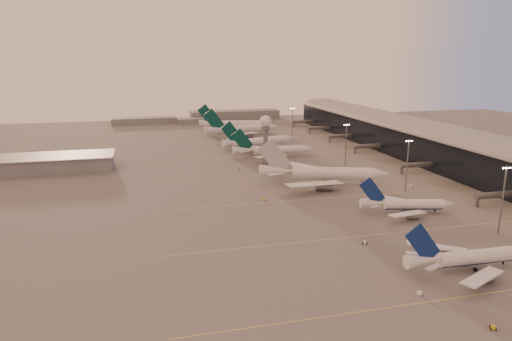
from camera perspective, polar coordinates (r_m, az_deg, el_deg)
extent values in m
plane|color=#5F5C5C|center=(153.61, 11.42, -9.73)|extent=(700.00, 700.00, 0.00)
cube|color=#E6D051|center=(143.69, 28.89, -12.99)|extent=(180.00, 0.25, 0.02)
cube|color=#E6D051|center=(175.76, 18.94, -7.14)|extent=(180.00, 0.25, 0.02)
cube|color=#E6D051|center=(212.57, 12.40, -3.08)|extent=(180.00, 0.25, 0.02)
cube|color=#E6D051|center=(252.05, 7.88, -0.22)|extent=(180.00, 0.25, 0.02)
cube|color=#E6D051|center=(297.76, 4.30, 2.05)|extent=(180.00, 0.25, 0.02)
cube|color=black|center=(296.17, 21.36, 2.84)|extent=(36.00, 360.00, 18.00)
cylinder|color=gray|center=(294.73, 21.51, 4.55)|extent=(10.08, 360.00, 10.08)
cube|color=gray|center=(294.70, 21.51, 4.59)|extent=(40.00, 362.00, 0.80)
cylinder|color=#5C5E63|center=(219.00, 27.98, -2.69)|extent=(22.00, 2.80, 2.80)
cube|color=#5C5E63|center=(213.13, 25.90, -3.52)|extent=(1.20, 1.20, 4.40)
cylinder|color=#5C5E63|center=(263.11, 19.63, 0.69)|extent=(22.00, 2.80, 2.80)
cube|color=#5C5E63|center=(258.25, 17.74, 0.08)|extent=(1.20, 1.20, 4.40)
cylinder|color=#5C5E63|center=(310.07, 13.96, 2.99)|extent=(22.00, 2.80, 2.80)
cube|color=#5C5E63|center=(305.95, 12.27, 2.50)|extent=(1.20, 1.20, 4.40)
cylinder|color=#5C5E63|center=(347.05, 10.72, 4.29)|extent=(22.00, 2.80, 2.80)
cube|color=#5C5E63|center=(343.38, 9.19, 3.86)|extent=(1.20, 1.20, 4.40)
cylinder|color=#5C5E63|center=(385.07, 8.11, 5.32)|extent=(22.00, 2.80, 2.80)
cube|color=#5C5E63|center=(381.76, 6.70, 4.94)|extent=(1.20, 1.20, 4.40)
cylinder|color=#5C5E63|center=(421.97, 6.06, 6.12)|extent=(22.00, 2.80, 2.80)
cube|color=#5C5E63|center=(418.96, 4.76, 5.77)|extent=(1.20, 1.20, 4.40)
cube|color=slate|center=(278.23, -25.71, 0.70)|extent=(80.00, 25.00, 8.00)
cube|color=gray|center=(277.40, -25.80, 1.54)|extent=(82.00, 27.00, 0.60)
cylinder|color=#5C5E63|center=(260.29, 1.19, 2.84)|extent=(2.60, 2.60, 22.00)
cylinder|color=#5C5E63|center=(258.34, 1.21, 5.34)|extent=(5.20, 5.20, 1.20)
sphere|color=silver|center=(257.79, 1.21, 6.20)|extent=(6.40, 6.40, 6.40)
cylinder|color=#5C5E63|center=(257.33, 1.22, 7.01)|extent=(0.16, 0.16, 2.00)
cylinder|color=#5C5E63|center=(181.35, 28.43, -3.29)|extent=(0.56, 0.56, 25.00)
cube|color=#5C5E63|center=(178.54, 28.87, 0.40)|extent=(3.60, 0.25, 0.25)
sphere|color=#FFEABF|center=(177.61, 28.50, 0.25)|extent=(0.56, 0.56, 0.56)
sphere|color=#FFEABF|center=(178.28, 28.74, 0.26)|extent=(0.56, 0.56, 0.56)
sphere|color=#FFEABF|center=(178.96, 28.98, 0.28)|extent=(0.56, 0.56, 0.56)
sphere|color=#FFEABF|center=(179.64, 29.21, 0.30)|extent=(0.56, 0.56, 0.56)
cylinder|color=#5C5E63|center=(221.57, 18.37, 0.56)|extent=(0.56, 0.56, 25.00)
cube|color=#5C5E63|center=(219.27, 18.61, 3.62)|extent=(3.60, 0.25, 0.25)
sphere|color=#FFEABF|center=(218.54, 18.27, 3.50)|extent=(0.56, 0.56, 0.56)
sphere|color=#FFEABF|center=(219.07, 18.49, 3.51)|extent=(0.56, 0.56, 0.56)
sphere|color=#FFEABF|center=(219.61, 18.71, 3.52)|extent=(0.56, 0.56, 0.56)
sphere|color=#FFEABF|center=(220.15, 18.93, 3.52)|extent=(0.56, 0.56, 0.56)
cylinder|color=#5C5E63|center=(266.29, 11.17, 3.15)|extent=(0.56, 0.56, 25.00)
cube|color=#5C5E63|center=(264.38, 11.29, 5.71)|extent=(3.60, 0.25, 0.25)
sphere|color=#FFEABF|center=(263.80, 10.99, 5.62)|extent=(0.56, 0.56, 0.56)
sphere|color=#FFEABF|center=(264.22, 11.19, 5.62)|extent=(0.56, 0.56, 0.56)
sphere|color=#FFEABF|center=(264.65, 11.38, 5.63)|extent=(0.56, 0.56, 0.56)
sphere|color=#FFEABF|center=(265.08, 11.58, 5.63)|extent=(0.56, 0.56, 0.56)
cylinder|color=#5C5E63|center=(348.00, 4.56, 5.84)|extent=(0.56, 0.56, 25.00)
cube|color=#5C5E63|center=(346.54, 4.59, 7.81)|extent=(3.60, 0.25, 0.25)
sphere|color=#FFEABF|center=(346.10, 4.36, 7.74)|extent=(0.56, 0.56, 0.56)
sphere|color=#FFEABF|center=(346.42, 4.51, 7.74)|extent=(0.56, 0.56, 0.56)
sphere|color=#FFEABF|center=(346.74, 4.67, 7.74)|extent=(0.56, 0.56, 0.56)
sphere|color=#FFEABF|center=(347.06, 4.83, 7.75)|extent=(0.56, 0.56, 0.56)
cube|color=slate|center=(450.05, -13.78, 6.09)|extent=(60.00, 18.00, 6.00)
cube|color=slate|center=(469.06, -2.68, 6.95)|extent=(90.00, 20.00, 9.00)
cube|color=slate|center=(443.35, -7.26, 6.19)|extent=(40.00, 15.00, 5.00)
cylinder|color=silver|center=(151.28, 25.84, -9.86)|extent=(24.99, 5.03, 4.23)
cylinder|color=navy|center=(151.65, 25.80, -10.19)|extent=(24.46, 3.82, 3.05)
cone|color=silver|center=(141.28, 20.11, -10.73)|extent=(10.56, 4.56, 4.23)
cube|color=silver|center=(140.66, 26.43, -12.05)|extent=(17.98, 11.67, 1.33)
cylinder|color=slate|center=(144.96, 26.69, -12.15)|extent=(4.90, 2.90, 2.75)
cube|color=slate|center=(144.47, 26.75, -11.73)|extent=(0.34, 0.29, 1.69)
cube|color=silver|center=(155.74, 21.66, -9.05)|extent=(17.68, 12.56, 1.33)
cylinder|color=slate|center=(156.29, 23.04, -9.87)|extent=(4.90, 2.90, 2.75)
cube|color=slate|center=(155.84, 23.08, -9.47)|extent=(0.34, 0.29, 1.69)
cube|color=navy|center=(138.99, 20.10, -8.79)|extent=(11.63, 0.76, 12.62)
cube|color=silver|center=(137.64, 21.20, -11.45)|extent=(5.13, 3.62, 0.28)
cube|color=silver|center=(144.95, 19.11, -9.96)|extent=(5.10, 3.84, 0.28)
cylinder|color=black|center=(158.17, 28.47, -10.28)|extent=(0.56, 0.56, 1.11)
cylinder|color=black|center=(152.96, 24.56, -10.62)|extent=(1.24, 0.60, 1.23)
cylinder|color=black|center=(149.48, 25.69, -11.32)|extent=(1.24, 0.60, 1.23)
cylinder|color=silver|center=(194.34, 19.08, -4.14)|extent=(23.55, 9.39, 3.96)
cylinder|color=navy|center=(194.60, 19.06, -4.39)|extent=(22.83, 8.20, 2.85)
cone|color=silver|center=(199.38, 22.86, -4.03)|extent=(5.32, 4.92, 3.96)
cone|color=silver|center=(189.33, 14.36, -4.12)|extent=(10.42, 6.17, 3.96)
cube|color=silver|center=(183.96, 18.37, -5.32)|extent=(17.28, 7.92, 1.25)
cylinder|color=slate|center=(187.51, 18.93, -5.59)|extent=(4.99, 3.57, 2.58)
cube|color=slate|center=(187.16, 18.96, -5.27)|extent=(0.37, 0.33, 1.58)
cube|color=silver|center=(201.57, 16.63, -3.53)|extent=(15.15, 14.12, 1.25)
cylinder|color=slate|center=(200.86, 17.56, -4.20)|extent=(4.99, 3.57, 2.58)
cube|color=slate|center=(200.53, 17.58, -3.89)|extent=(0.37, 0.33, 1.58)
cube|color=navy|center=(187.79, 14.31, -2.70)|extent=(10.65, 2.94, 11.81)
cube|color=silver|center=(185.18, 14.72, -4.51)|extent=(4.76, 2.60, 0.26)
cube|color=silver|center=(193.46, 14.04, -3.68)|extent=(4.54, 4.18, 0.26)
cylinder|color=black|center=(198.26, 21.44, -4.82)|extent=(0.52, 0.52, 1.04)
cylinder|color=black|center=(196.58, 18.29, -4.69)|extent=(1.24, 0.78, 1.15)
cylinder|color=black|center=(192.48, 18.71, -5.12)|extent=(1.24, 0.78, 1.15)
cylinder|color=silver|center=(228.51, 9.47, -0.65)|extent=(39.13, 17.99, 6.12)
cylinder|color=silver|center=(228.85, 9.46, -0.99)|extent=(37.85, 16.12, 4.41)
cone|color=silver|center=(231.99, 15.23, -0.74)|extent=(9.11, 8.17, 6.12)
cone|color=silver|center=(227.26, 2.49, -0.35)|extent=(17.51, 10.92, 6.12)
cube|color=silver|center=(212.34, 7.30, -1.99)|extent=(28.81, 11.25, 1.82)
cylinder|color=slate|center=(217.05, 8.47, -2.36)|extent=(8.44, 6.14, 3.98)
cube|color=slate|center=(216.66, 8.48, -2.00)|extent=(0.36, 0.33, 2.45)
cube|color=silver|center=(243.80, 6.88, 0.10)|extent=(24.18, 24.77, 1.82)
cylinder|color=slate|center=(240.97, 8.03, -0.71)|extent=(8.44, 6.14, 3.98)
cube|color=slate|center=(240.62, 8.04, -0.39)|extent=(0.36, 0.33, 2.45)
cube|color=#A4A7AC|center=(225.61, 2.30, 1.43)|extent=(16.23, 5.60, 18.16)
cube|color=silver|center=(219.89, 2.35, -0.80)|extent=(7.90, 3.86, 0.25)
cube|color=silver|center=(234.58, 2.46, 0.14)|extent=(7.42, 7.32, 0.25)
cylinder|color=black|center=(231.40, 13.11, -1.61)|extent=(0.49, 0.49, 0.99)
cylinder|color=black|center=(231.25, 8.61, -1.39)|extent=(1.19, 0.81, 1.09)
cylinder|color=black|center=(227.07, 8.69, -1.68)|extent=(1.19, 0.81, 1.09)
cylinder|color=silver|center=(288.28, 2.82, 2.41)|extent=(31.90, 7.03, 5.10)
cylinder|color=silver|center=(288.51, 2.82, 2.18)|extent=(31.18, 5.56, 3.68)
cone|color=silver|center=(293.20, 6.42, 2.53)|extent=(6.43, 5.47, 5.10)
cone|color=silver|center=(283.83, -1.59, 2.37)|extent=(13.56, 5.91, 5.10)
cube|color=silver|center=(274.05, 1.88, 1.62)|extent=(23.12, 14.37, 1.51)
cylinder|color=slate|center=(278.34, 2.52, 1.37)|extent=(6.32, 3.69, 3.32)
cube|color=slate|center=(278.08, 2.52, 1.61)|extent=(0.28, 0.24, 2.04)
cube|color=silver|center=(299.55, 0.78, 2.68)|extent=(22.37, 16.55, 1.51)
cylinder|color=slate|center=(297.73, 1.63, 2.20)|extent=(6.32, 3.69, 3.32)
cube|color=slate|center=(297.48, 1.63, 2.43)|extent=(0.28, 0.24, 2.04)
cube|color=#063731|center=(282.58, -1.73, 3.57)|extent=(14.04, 1.17, 15.11)
cube|color=silver|center=(277.85, -1.44, 2.15)|extent=(6.54, 4.47, 0.22)
cube|color=silver|center=(289.71, -1.83, 2.63)|extent=(6.46, 5.02, 0.22)
cylinder|color=black|center=(291.92, 5.11, 1.88)|extent=(0.44, 0.44, 0.88)
cylinder|color=black|center=(290.19, 2.24, 1.86)|extent=(0.99, 0.50, 0.97)
cylinder|color=black|center=(286.50, 2.41, 1.70)|extent=(0.99, 0.50, 0.97)
cylinder|color=silver|center=(316.60, 1.13, 3.52)|extent=(35.07, 13.96, 5.61)
cylinder|color=silver|center=(316.83, 1.13, 3.30)|extent=(34.01, 12.27, 4.04)
cone|color=silver|center=(327.16, 4.30, 3.82)|extent=(7.90, 7.09, 5.61)
cone|color=silver|center=(305.27, -2.91, 3.25)|extent=(15.51, 9.01, 5.61)
cube|color=silver|center=(300.13, 1.08, 2.76)|extent=(22.62, 21.28, 1.66)
cylinder|color=slate|center=(305.59, 1.46, 2.51)|extent=(7.42, 5.18, 3.64)
cube|color=slate|center=(305.34, 1.46, 2.76)|extent=(0.34, 0.31, 2.24)
cube|color=silver|center=(325.46, -1.45, 3.63)|extent=(25.90, 11.70, 1.66)
cylinder|color=slate|center=(324.79, -0.51, 3.20)|extent=(7.42, 5.18, 3.64)
cube|color=slate|center=(324.55, -0.51, 3.43)|extent=(0.34, 0.31, 2.24)
cube|color=#063731|center=(303.80, -3.05, 4.48)|extent=(15.03, 4.11, 16.59)
cube|color=silver|center=(299.18, -2.39, 3.07)|extent=(6.77, 6.27, 0.24)
cube|color=silver|center=(311.13, -3.48, 3.47)|extent=(7.10, 3.84, 0.24)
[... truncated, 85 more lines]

